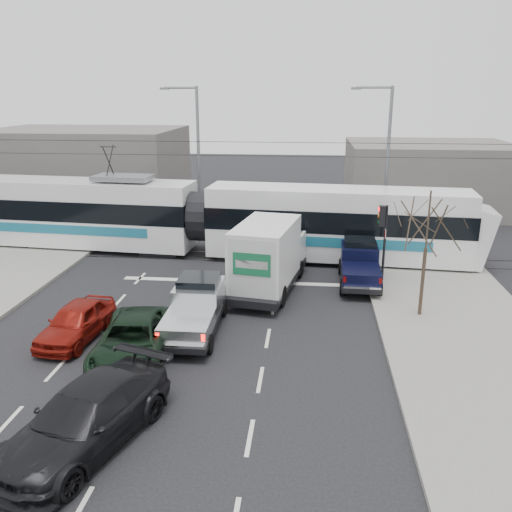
# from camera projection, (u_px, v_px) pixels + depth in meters

# --- Properties ---
(ground) EXTENTS (120.00, 120.00, 0.00)m
(ground) POSITION_uv_depth(u_px,v_px,m) (222.00, 336.00, 20.08)
(ground) COLOR black
(ground) RESTS_ON ground
(sidewalk_right) EXTENTS (6.00, 60.00, 0.15)m
(sidewalk_right) POSITION_uv_depth(u_px,v_px,m) (473.00, 345.00, 19.20)
(sidewalk_right) COLOR gray
(sidewalk_right) RESTS_ON ground
(rails) EXTENTS (60.00, 1.60, 0.03)m
(rails) POSITION_uv_depth(u_px,v_px,m) (251.00, 257.00, 29.59)
(rails) COLOR #33302D
(rails) RESTS_ON ground
(building_left) EXTENTS (14.00, 10.00, 6.00)m
(building_left) POSITION_uv_depth(u_px,v_px,m) (87.00, 169.00, 41.47)
(building_left) COLOR slate
(building_left) RESTS_ON ground
(building_right) EXTENTS (12.00, 10.00, 5.00)m
(building_right) POSITION_uv_depth(u_px,v_px,m) (428.00, 176.00, 41.04)
(building_right) COLOR slate
(building_right) RESTS_ON ground
(bare_tree) EXTENTS (2.40, 2.40, 5.00)m
(bare_tree) POSITION_uv_depth(u_px,v_px,m) (428.00, 226.00, 20.62)
(bare_tree) COLOR #47382B
(bare_tree) RESTS_ON ground
(traffic_signal) EXTENTS (0.44, 0.44, 3.60)m
(traffic_signal) POSITION_uv_depth(u_px,v_px,m) (383.00, 227.00, 24.84)
(traffic_signal) COLOR black
(traffic_signal) RESTS_ON ground
(street_lamp_near) EXTENTS (2.38, 0.25, 9.00)m
(street_lamp_near) POSITION_uv_depth(u_px,v_px,m) (384.00, 156.00, 31.21)
(street_lamp_near) COLOR slate
(street_lamp_near) RESTS_ON ground
(street_lamp_far) EXTENTS (2.38, 0.25, 9.00)m
(street_lamp_far) POSITION_uv_depth(u_px,v_px,m) (196.00, 150.00, 34.21)
(street_lamp_far) COLOR slate
(street_lamp_far) RESTS_ON ground
(catenary) EXTENTS (60.00, 0.20, 7.00)m
(catenary) POSITION_uv_depth(u_px,v_px,m) (251.00, 187.00, 28.46)
(catenary) COLOR black
(catenary) RESTS_ON ground
(tram) EXTENTS (28.53, 5.20, 5.80)m
(tram) POSITION_uv_depth(u_px,v_px,m) (200.00, 218.00, 29.72)
(tram) COLOR white
(tram) RESTS_ON ground
(silver_pickup) EXTENTS (1.89, 5.17, 1.87)m
(silver_pickup) POSITION_uv_depth(u_px,v_px,m) (196.00, 306.00, 20.47)
(silver_pickup) COLOR black
(silver_pickup) RESTS_ON ground
(box_truck) EXTENTS (3.31, 6.80, 3.26)m
(box_truck) POSITION_uv_depth(u_px,v_px,m) (269.00, 257.00, 24.22)
(box_truck) COLOR black
(box_truck) RESTS_ON ground
(navy_pickup) EXTENTS (1.95, 4.73, 1.97)m
(navy_pickup) POSITION_uv_depth(u_px,v_px,m) (359.00, 263.00, 25.43)
(navy_pickup) COLOR black
(navy_pickup) RESTS_ON ground
(green_car) EXTENTS (2.77, 5.18, 1.38)m
(green_car) POSITION_uv_depth(u_px,v_px,m) (133.00, 340.00, 18.19)
(green_car) COLOR black
(green_car) RESTS_ON ground
(red_car) EXTENTS (1.97, 4.12, 1.36)m
(red_car) POSITION_uv_depth(u_px,v_px,m) (76.00, 322.00, 19.69)
(red_car) COLOR maroon
(red_car) RESTS_ON ground
(dark_car) EXTENTS (3.79, 5.84, 1.57)m
(dark_car) POSITION_uv_depth(u_px,v_px,m) (86.00, 418.00, 13.72)
(dark_car) COLOR black
(dark_car) RESTS_ON ground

